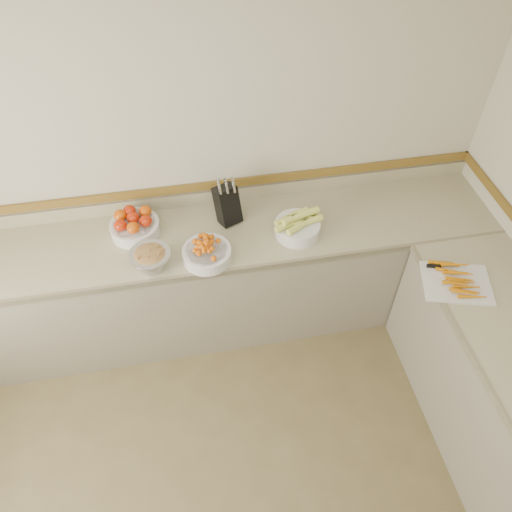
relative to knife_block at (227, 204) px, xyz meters
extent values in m
plane|color=#BAB499|center=(-0.24, 0.20, 0.26)|extent=(4.00, 0.00, 4.00)
cube|color=tan|center=(-0.24, -0.12, -0.16)|extent=(4.00, 0.65, 0.04)
cube|color=gray|center=(-0.24, -0.12, -0.61)|extent=(4.00, 0.63, 0.86)
cube|color=#796C51|center=(-0.24, -0.44, -0.16)|extent=(4.00, 0.02, 0.04)
cube|color=tan|center=(-0.24, 0.19, -0.09)|extent=(4.00, 0.02, 0.10)
cube|color=brown|center=(-0.24, 0.19, 0.01)|extent=(4.00, 0.02, 0.06)
cube|color=black|center=(1.13, -1.55, -0.24)|extent=(0.02, 0.58, 0.06)
cylinder|color=silver|center=(1.13, -1.55, -0.32)|extent=(0.02, 0.50, 0.02)
cube|color=black|center=(0.00, 0.00, -0.01)|extent=(0.19, 0.21, 0.27)
cylinder|color=silver|center=(-0.04, -0.03, 0.15)|extent=(0.03, 0.04, 0.07)
cylinder|color=silver|center=(0.00, -0.03, 0.15)|extent=(0.03, 0.04, 0.07)
cylinder|color=silver|center=(0.04, -0.03, 0.15)|extent=(0.03, 0.04, 0.07)
cylinder|color=silver|center=(-0.04, 0.00, 0.15)|extent=(0.03, 0.04, 0.07)
cylinder|color=silver|center=(0.00, 0.00, 0.15)|extent=(0.03, 0.04, 0.07)
cylinder|color=silver|center=(0.04, 0.00, 0.15)|extent=(0.03, 0.04, 0.07)
cylinder|color=silver|center=(-0.04, 0.03, 0.15)|extent=(0.03, 0.04, 0.07)
cylinder|color=silver|center=(0.00, 0.03, 0.15)|extent=(0.03, 0.04, 0.07)
cylinder|color=silver|center=(0.04, 0.03, 0.15)|extent=(0.03, 0.04, 0.07)
cylinder|color=silver|center=(-0.60, -0.02, -0.09)|extent=(0.31, 0.31, 0.08)
torus|color=silver|center=(-0.60, -0.02, -0.06)|extent=(0.32, 0.32, 0.01)
cylinder|color=white|center=(-0.60, -0.02, -0.06)|extent=(0.28, 0.28, 0.01)
ellipsoid|color=#AE2006|center=(-0.68, -0.06, -0.02)|extent=(0.08, 0.08, 0.07)
ellipsoid|color=#BF4506|center=(-0.60, -0.09, -0.02)|extent=(0.08, 0.08, 0.07)
ellipsoid|color=#AE2006|center=(-0.53, -0.05, -0.02)|extent=(0.08, 0.08, 0.07)
ellipsoid|color=#BF4506|center=(-0.68, 0.04, -0.02)|extent=(0.08, 0.08, 0.07)
ellipsoid|color=#AE2006|center=(-0.60, 0.00, -0.02)|extent=(0.08, 0.08, 0.07)
ellipsoid|color=#BF4506|center=(-0.53, 0.05, -0.02)|extent=(0.08, 0.08, 0.07)
ellipsoid|color=#AE2006|center=(-0.63, 0.07, -0.02)|extent=(0.08, 0.08, 0.07)
cylinder|color=silver|center=(-0.18, -0.33, -0.10)|extent=(0.30, 0.30, 0.08)
torus|color=silver|center=(-0.18, -0.33, -0.06)|extent=(0.30, 0.30, 0.01)
cylinder|color=white|center=(-0.18, -0.33, -0.06)|extent=(0.26, 0.26, 0.01)
sphere|color=#C65406|center=(-0.23, -0.38, -0.02)|extent=(0.03, 0.03, 0.03)
sphere|color=#C65406|center=(-0.19, -0.34, 0.00)|extent=(0.03, 0.03, 0.03)
sphere|color=#C65406|center=(-0.19, -0.33, -0.01)|extent=(0.03, 0.03, 0.03)
sphere|color=#C65406|center=(-0.14, -0.38, -0.02)|extent=(0.03, 0.03, 0.03)
sphere|color=#C65406|center=(-0.24, -0.26, -0.03)|extent=(0.03, 0.03, 0.03)
sphere|color=#C65406|center=(-0.21, -0.31, -0.02)|extent=(0.03, 0.03, 0.03)
sphere|color=#C65406|center=(-0.26, -0.26, -0.03)|extent=(0.03, 0.03, 0.03)
sphere|color=#C65406|center=(-0.25, -0.32, -0.03)|extent=(0.03, 0.03, 0.03)
sphere|color=#C65406|center=(-0.19, -0.37, 0.00)|extent=(0.03, 0.03, 0.03)
sphere|color=#C65406|center=(-0.12, -0.32, -0.02)|extent=(0.03, 0.03, 0.03)
sphere|color=#C65406|center=(-0.16, -0.35, -0.01)|extent=(0.03, 0.03, 0.03)
sphere|color=#C65406|center=(-0.17, -0.41, -0.03)|extent=(0.03, 0.03, 0.03)
sphere|color=#C65406|center=(-0.14, -0.31, -0.02)|extent=(0.03, 0.03, 0.03)
sphere|color=#C65406|center=(-0.25, -0.27, -0.03)|extent=(0.03, 0.03, 0.03)
sphere|color=#C65406|center=(-0.15, -0.32, -0.01)|extent=(0.03, 0.03, 0.03)
sphere|color=#C65406|center=(-0.10, -0.27, -0.03)|extent=(0.03, 0.03, 0.03)
sphere|color=#C65406|center=(-0.18, -0.22, -0.04)|extent=(0.03, 0.03, 0.03)
sphere|color=#C65406|center=(-0.20, -0.37, -0.01)|extent=(0.03, 0.03, 0.03)
sphere|color=#C65406|center=(-0.19, -0.42, -0.03)|extent=(0.03, 0.03, 0.03)
sphere|color=#C65406|center=(-0.20, -0.42, -0.03)|extent=(0.03, 0.03, 0.03)
sphere|color=#C65406|center=(-0.18, -0.36, -0.01)|extent=(0.03, 0.03, 0.03)
sphere|color=#C65406|center=(-0.20, -0.33, 0.00)|extent=(0.03, 0.03, 0.03)
sphere|color=#C65406|center=(-0.10, -0.28, -0.03)|extent=(0.03, 0.03, 0.03)
sphere|color=#C65406|center=(-0.19, -0.32, 0.01)|extent=(0.03, 0.03, 0.03)
sphere|color=#C65406|center=(-0.15, -0.37, -0.01)|extent=(0.03, 0.03, 0.03)
sphere|color=#C65406|center=(-0.21, -0.39, -0.02)|extent=(0.03, 0.03, 0.03)
sphere|color=#C65406|center=(-0.19, -0.32, 0.00)|extent=(0.03, 0.03, 0.03)
sphere|color=#C65406|center=(-0.27, -0.31, -0.03)|extent=(0.03, 0.03, 0.03)
sphere|color=#C65406|center=(-0.15, -0.33, -0.01)|extent=(0.03, 0.03, 0.03)
sphere|color=#C65406|center=(-0.19, -0.30, 0.00)|extent=(0.03, 0.03, 0.03)
sphere|color=#C65406|center=(-0.20, -0.31, -0.01)|extent=(0.03, 0.03, 0.03)
sphere|color=#C65406|center=(-0.14, -0.34, -0.01)|extent=(0.03, 0.03, 0.03)
sphere|color=#C65406|center=(-0.16, -0.32, 0.00)|extent=(0.03, 0.03, 0.03)
cylinder|color=silver|center=(0.42, -0.21, -0.09)|extent=(0.29, 0.29, 0.09)
torus|color=silver|center=(0.42, -0.21, -0.05)|extent=(0.29, 0.29, 0.01)
cylinder|color=#CDD157|center=(0.36, -0.23, -0.03)|extent=(0.20, 0.12, 0.04)
cylinder|color=#CDD157|center=(0.42, -0.25, -0.03)|extent=(0.19, 0.13, 0.04)
cylinder|color=#CDD157|center=(0.48, -0.22, -0.03)|extent=(0.20, 0.09, 0.04)
cylinder|color=#CDD157|center=(0.37, -0.17, -0.03)|extent=(0.19, 0.12, 0.04)
cylinder|color=#CDD157|center=(0.45, -0.16, -0.03)|extent=(0.20, 0.08, 0.04)
cylinder|color=#CDD157|center=(0.40, -0.21, 0.02)|extent=(0.19, 0.13, 0.04)
cylinder|color=#CDD157|center=(0.46, -0.20, 0.02)|extent=(0.20, 0.09, 0.04)
cylinder|color=#B2B2BA|center=(-0.51, -0.33, -0.08)|extent=(0.25, 0.25, 0.12)
torus|color=#B2B2BA|center=(-0.51, -0.33, -0.03)|extent=(0.25, 0.25, 0.01)
ellipsoid|color=#A31212|center=(-0.51, -0.33, -0.03)|extent=(0.20, 0.20, 0.07)
cube|color=#A31212|center=(-0.52, -0.33, -0.02)|extent=(0.02, 0.02, 0.02)
cube|color=#6FA751|center=(-0.49, -0.34, -0.02)|extent=(0.02, 0.02, 0.02)
cube|color=#A31212|center=(-0.53, -0.37, -0.01)|extent=(0.02, 0.02, 0.02)
cube|color=#6FA751|center=(-0.58, -0.36, -0.01)|extent=(0.02, 0.02, 0.02)
cube|color=#A31212|center=(-0.53, -0.34, -0.01)|extent=(0.02, 0.02, 0.02)
cube|color=#6FA751|center=(-0.45, -0.32, -0.02)|extent=(0.02, 0.02, 0.02)
cube|color=#A31212|center=(-0.52, -0.32, -0.02)|extent=(0.02, 0.02, 0.02)
cube|color=#6FA751|center=(-0.43, -0.31, -0.02)|extent=(0.02, 0.02, 0.02)
cube|color=#A31212|center=(-0.46, -0.29, -0.01)|extent=(0.02, 0.02, 0.02)
cube|color=#6FA751|center=(-0.48, -0.39, -0.01)|extent=(0.02, 0.02, 0.02)
cube|color=#A31212|center=(-0.52, -0.36, -0.02)|extent=(0.02, 0.02, 0.02)
cube|color=#6FA751|center=(-0.51, -0.32, 0.00)|extent=(0.02, 0.02, 0.02)
cube|color=#A31212|center=(-0.46, -0.35, 0.00)|extent=(0.02, 0.02, 0.02)
cube|color=#6FA751|center=(-0.53, -0.35, -0.01)|extent=(0.02, 0.02, 0.02)
cube|color=silver|center=(1.24, -0.79, -0.13)|extent=(0.46, 0.40, 0.01)
cone|color=#C66E06|center=(1.24, -0.92, -0.11)|extent=(0.15, 0.06, 0.02)
cone|color=#C66E06|center=(1.24, -0.89, -0.09)|extent=(0.15, 0.06, 0.02)
cone|color=#C66E06|center=(1.24, -0.87, -0.11)|extent=(0.15, 0.06, 0.02)
cone|color=#C66E06|center=(1.24, -0.85, -0.11)|extent=(0.15, 0.06, 0.02)
cone|color=#C66E06|center=(1.24, -0.82, -0.09)|extent=(0.15, 0.06, 0.02)
cone|color=#C66E06|center=(1.24, -0.80, -0.11)|extent=(0.15, 0.06, 0.02)
cone|color=#C66E06|center=(1.24, -0.78, -0.11)|extent=(0.15, 0.06, 0.02)
cone|color=#C66E06|center=(1.24, -0.75, -0.09)|extent=(0.15, 0.06, 0.02)
cone|color=#C66E06|center=(1.24, -0.73, -0.11)|extent=(0.15, 0.06, 0.02)
cone|color=#C66E06|center=(1.24, -0.71, -0.11)|extent=(0.15, 0.06, 0.02)
cone|color=#C66E06|center=(1.24, -0.69, -0.09)|extent=(0.15, 0.06, 0.02)
cone|color=#C66E06|center=(1.24, -0.66, -0.11)|extent=(0.15, 0.06, 0.02)
cone|color=#C66E06|center=(1.24, -0.64, -0.11)|extent=(0.15, 0.06, 0.02)
cube|color=silver|center=(1.28, -0.66, -0.12)|extent=(0.16, 0.07, 0.00)
cube|color=black|center=(1.16, -0.66, -0.12)|extent=(0.09, 0.04, 0.02)
camera|label=1|loc=(-0.26, -2.42, 2.14)|focal=35.00mm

